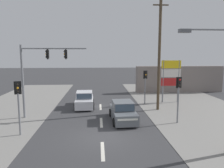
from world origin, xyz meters
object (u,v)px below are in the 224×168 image
object	(u,v)px
pedestal_signal_left_kerb	(18,99)
sedan_crossing_left	(84,100)
traffic_signal_mast	(38,68)
sedan_oncoming_mid	(123,112)
pedestal_signal_right_kerb	(179,92)
shopping_plaza_sign	(171,75)
utility_pole_midground_right	(159,50)
pedestal_signal_far_median	(145,82)

from	to	relation	value
pedestal_signal_left_kerb	sedan_crossing_left	size ratio (longest dim) A/B	0.83
traffic_signal_mast	sedan_oncoming_mid	xyz separation A→B (m)	(6.77, -1.26, -3.44)
pedestal_signal_right_kerb	sedan_oncoming_mid	world-z (taller)	pedestal_signal_right_kerb
traffic_signal_mast	shopping_plaza_sign	bearing A→B (deg)	21.52
utility_pole_midground_right	traffic_signal_mast	size ratio (longest dim) A/B	1.78
traffic_signal_mast	pedestal_signal_right_kerb	bearing A→B (deg)	-11.25
pedestal_signal_right_kerb	pedestal_signal_far_median	world-z (taller)	same
shopping_plaza_sign	pedestal_signal_left_kerb	bearing A→B (deg)	-145.22
traffic_signal_mast	sedan_oncoming_mid	size ratio (longest dim) A/B	1.39
traffic_signal_mast	pedestal_signal_right_kerb	world-z (taller)	traffic_signal_mast
pedestal_signal_left_kerb	sedan_oncoming_mid	world-z (taller)	pedestal_signal_left_kerb
sedan_oncoming_mid	pedestal_signal_left_kerb	bearing A→B (deg)	-158.77
sedan_oncoming_mid	sedan_crossing_left	size ratio (longest dim) A/B	1.00
pedestal_signal_left_kerb	utility_pole_midground_right	bearing A→B (deg)	28.69
utility_pole_midground_right	sedan_oncoming_mid	distance (m)	6.89
pedestal_signal_right_kerb	shopping_plaza_sign	world-z (taller)	shopping_plaza_sign
traffic_signal_mast	pedestal_signal_right_kerb	xyz separation A→B (m)	(10.88, -2.16, -1.73)
shopping_plaza_sign	sedan_crossing_left	world-z (taller)	shopping_plaza_sign
utility_pole_midground_right	traffic_signal_mast	bearing A→B (deg)	-169.83
sedan_oncoming_mid	sedan_crossing_left	xyz separation A→B (m)	(-3.32, 4.76, 0.00)
traffic_signal_mast	sedan_crossing_left	distance (m)	6.00
pedestal_signal_left_kerb	sedan_crossing_left	distance (m)	8.54
pedestal_signal_far_median	sedan_oncoming_mid	bearing A→B (deg)	-118.52
sedan_oncoming_mid	sedan_crossing_left	bearing A→B (deg)	124.85
pedestal_signal_right_kerb	sedan_oncoming_mid	bearing A→B (deg)	167.65
traffic_signal_mast	pedestal_signal_left_kerb	bearing A→B (deg)	-93.89
pedestal_signal_far_median	shopping_plaza_sign	size ratio (longest dim) A/B	0.77
utility_pole_midground_right	sedan_oncoming_mid	size ratio (longest dim) A/B	2.48
pedestal_signal_right_kerb	sedan_oncoming_mid	size ratio (longest dim) A/B	0.83
traffic_signal_mast	shopping_plaza_sign	size ratio (longest dim) A/B	1.30
utility_pole_midground_right	sedan_oncoming_mid	world-z (taller)	utility_pole_midground_right
pedestal_signal_left_kerb	shopping_plaza_sign	world-z (taller)	shopping_plaza_sign
utility_pole_midground_right	shopping_plaza_sign	size ratio (longest dim) A/B	2.32
utility_pole_midground_right	pedestal_signal_far_median	world-z (taller)	utility_pole_midground_right
utility_pole_midground_right	sedan_oncoming_mid	bearing A→B (deg)	-139.65
sedan_oncoming_mid	sedan_crossing_left	distance (m)	5.80
sedan_oncoming_mid	traffic_signal_mast	bearing A→B (deg)	169.42
traffic_signal_mast	sedan_crossing_left	xyz separation A→B (m)	(3.45, 3.50, -3.44)
traffic_signal_mast	pedestal_signal_left_kerb	size ratio (longest dim) A/B	1.69
pedestal_signal_far_median	shopping_plaza_sign	distance (m)	3.15
pedestal_signal_right_kerb	sedan_oncoming_mid	xyz separation A→B (m)	(-4.11, 0.90, -1.71)
sedan_crossing_left	sedan_oncoming_mid	bearing A→B (deg)	-55.15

